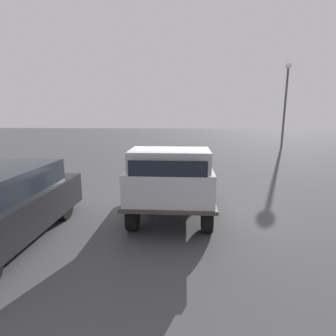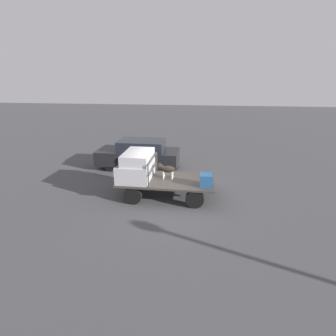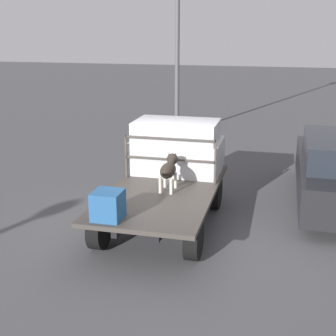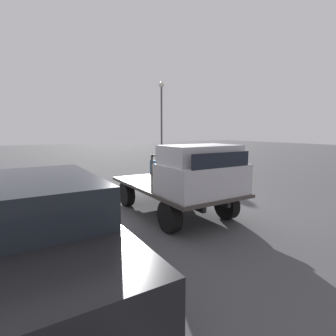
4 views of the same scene
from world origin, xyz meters
name	(u,v)px [view 2 (image 2 of 4)]	position (x,y,z in m)	size (l,w,h in m)	color
ground_plane	(166,196)	(0.00, 0.00, 0.00)	(80.00, 80.00, 0.00)	#474749
flatbed_truck	(166,184)	(0.00, 0.00, 0.57)	(3.93, 2.03, 0.77)	black
truck_cab	(137,166)	(1.25, 0.00, 1.30)	(1.28, 1.91, 1.13)	#B7B7BC
truck_headboard	(153,165)	(0.56, 0.00, 1.36)	(0.04, 1.91, 0.90)	#3D3833
dog	(166,169)	(0.03, -0.12, 1.19)	(0.99, 0.28, 0.68)	beige
cargo_crate	(206,180)	(-1.63, 0.51, 1.01)	(0.47, 0.47, 0.47)	#235184
parked_sedan	(139,154)	(2.02, -3.52, 0.80)	(4.42, 1.85, 1.58)	black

